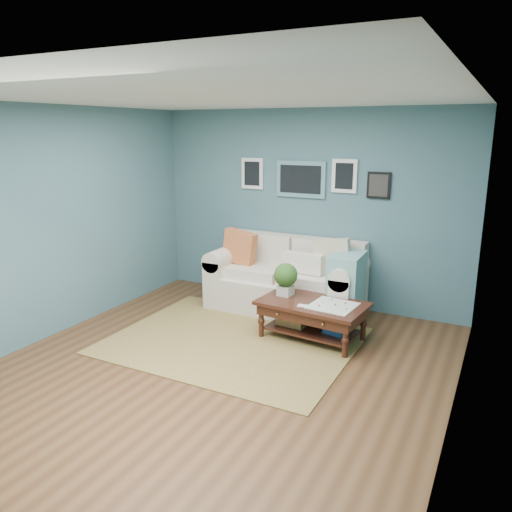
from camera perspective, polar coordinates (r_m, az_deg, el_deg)
The scene contains 4 objects.
room_shell at distance 4.85m, azimuth -4.76°, elevation 1.64°, with size 5.00×5.02×2.70m.
area_rug at distance 5.95m, azimuth -2.66°, elevation -9.62°, with size 2.75×2.20×0.01m, color brown.
loveseat at distance 6.78m, azimuth 4.19°, elevation -2.68°, with size 2.12×0.96×1.09m.
coffee_table at distance 5.94m, azimuth 5.92°, elevation -5.84°, with size 1.29×0.82×0.86m.
Camera 1 is at (2.51, -3.95, 2.41)m, focal length 35.00 mm.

